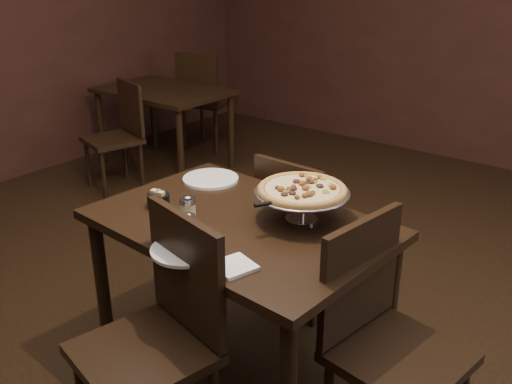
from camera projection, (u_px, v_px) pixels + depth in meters
The scene contains 16 objects.
room at pixel (241, 62), 2.13m from camera, with size 6.04×7.04×2.84m.
dining_table at pixel (239, 242), 2.40m from camera, with size 1.26×0.89×0.76m.
background_table at pixel (163, 99), 4.96m from camera, with size 1.11×0.74×0.69m.
pizza_stand at pixel (302, 190), 2.31m from camera, with size 0.39×0.39×0.16m.
parmesan_shaker at pixel (188, 209), 2.33m from camera, with size 0.07×0.07×0.12m.
pepper_flake_shaker at pixel (189, 226), 2.20m from camera, with size 0.06×0.06×0.10m.
packet_caddy at pixel (158, 200), 2.47m from camera, with size 0.10×0.10×0.08m.
napkin_stack at pixel (234, 266), 2.00m from camera, with size 0.13×0.13×0.01m, color white.
plate_left at pixel (211, 179), 2.77m from camera, with size 0.27×0.27×0.01m, color white.
plate_near at pixel (186, 249), 2.11m from camera, with size 0.27×0.27×0.01m, color white.
serving_spatula at pixel (267, 204), 2.20m from camera, with size 0.14×0.14×0.02m.
chair_far at pixel (300, 229), 2.93m from camera, with size 0.42×0.42×0.86m.
chair_near at pixel (160, 331), 2.06m from camera, with size 0.53×0.53×0.94m.
chair_side at pixel (384, 334), 2.07m from camera, with size 0.49×0.49×0.92m.
bg_chair_far at pixel (204, 97), 5.45m from camera, with size 0.52×0.52×0.94m.
bg_chair_near at pixel (119, 131), 4.54m from camera, with size 0.49×0.49×0.85m.
Camera 1 is at (1.43, -1.64, 1.78)m, focal length 40.00 mm.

